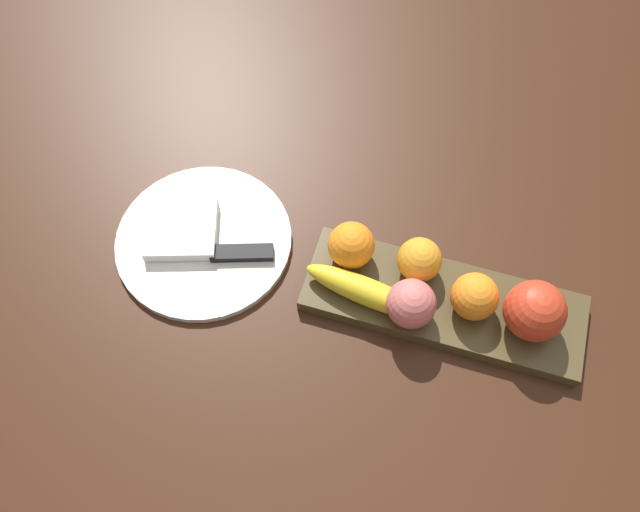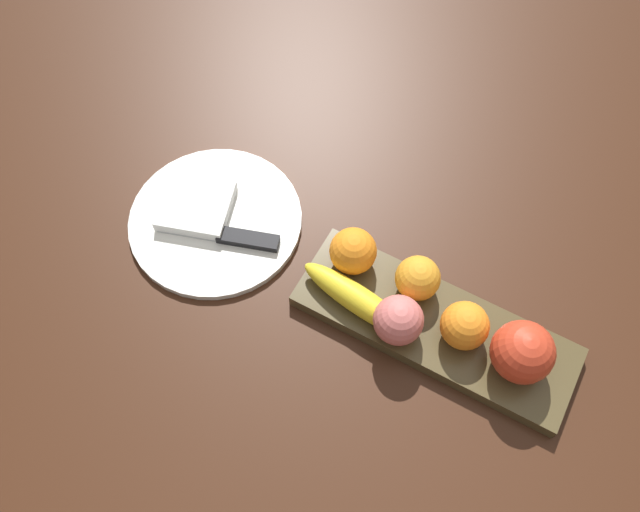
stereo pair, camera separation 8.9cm
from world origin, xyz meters
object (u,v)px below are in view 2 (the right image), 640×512
(fruit_tray, at_px, (435,326))
(orange_near_banana, at_px, (418,278))
(banana, at_px, (359,300))
(orange_center, at_px, (353,251))
(peach, at_px, (398,320))
(folded_napkin, at_px, (196,206))
(dinner_plate, at_px, (216,220))
(knife, at_px, (238,238))
(apple, at_px, (522,352))
(orange_near_apple, at_px, (465,326))

(fruit_tray, relative_size, orange_near_banana, 6.23)
(banana, relative_size, orange_center, 2.76)
(peach, relative_size, folded_napkin, 0.66)
(orange_center, height_order, dinner_plate, orange_center)
(banana, xyz_separation_m, dinner_plate, (0.25, -0.03, -0.04))
(knife, bearing_deg, peach, 157.21)
(orange_near_banana, xyz_separation_m, dinner_plate, (0.31, 0.03, -0.05))
(apple, xyz_separation_m, knife, (0.42, 0.01, -0.05))
(banana, xyz_separation_m, orange_center, (0.04, -0.06, 0.01))
(orange_center, distance_m, peach, 0.12)
(fruit_tray, xyz_separation_m, dinner_plate, (0.36, 0.00, -0.01))
(folded_napkin, bearing_deg, apple, 179.78)
(fruit_tray, xyz_separation_m, orange_near_apple, (-0.03, 0.00, 0.04))
(orange_center, xyz_separation_m, dinner_plate, (0.21, 0.03, -0.05))
(orange_center, xyz_separation_m, folded_napkin, (0.25, 0.03, -0.03))
(orange_near_apple, height_order, peach, peach)
(knife, bearing_deg, folded_napkin, -27.90)
(orange_near_apple, relative_size, orange_near_banana, 1.04)
(banana, distance_m, dinner_plate, 0.26)
(orange_center, bearing_deg, peach, 147.71)
(orange_near_apple, bearing_deg, orange_center, -8.77)
(orange_center, distance_m, knife, 0.17)
(peach, distance_m, folded_napkin, 0.35)
(dinner_plate, relative_size, folded_napkin, 2.54)
(orange_near_apple, xyz_separation_m, orange_near_banana, (0.08, -0.03, -0.00))
(orange_near_apple, bearing_deg, folded_napkin, -0.00)
(apple, bearing_deg, knife, 1.64)
(dinner_plate, height_order, folded_napkin, folded_napkin)
(apple, xyz_separation_m, orange_center, (0.25, -0.03, -0.01))
(fruit_tray, bearing_deg, orange_near_apple, 179.98)
(apple, bearing_deg, fruit_tray, -0.99)
(orange_near_banana, bearing_deg, apple, 167.49)
(orange_near_apple, distance_m, folded_napkin, 0.42)
(banana, height_order, folded_napkin, banana)
(orange_center, bearing_deg, orange_near_banana, -176.31)
(orange_near_banana, height_order, folded_napkin, orange_near_banana)
(folded_napkin, distance_m, knife, 0.08)
(knife, bearing_deg, apple, 163.42)
(fruit_tray, relative_size, orange_near_apple, 5.99)
(apple, bearing_deg, folded_napkin, -0.22)
(orange_near_banana, height_order, orange_center, orange_center)
(orange_near_apple, height_order, knife, orange_near_apple)
(dinner_plate, bearing_deg, apple, 179.76)
(orange_near_apple, bearing_deg, peach, 24.22)
(banana, bearing_deg, peach, -178.93)
(folded_napkin, bearing_deg, peach, 174.21)
(orange_center, height_order, knife, orange_center)
(orange_center, distance_m, folded_napkin, 0.25)
(fruit_tray, distance_m, apple, 0.12)
(folded_napkin, bearing_deg, knife, 170.31)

